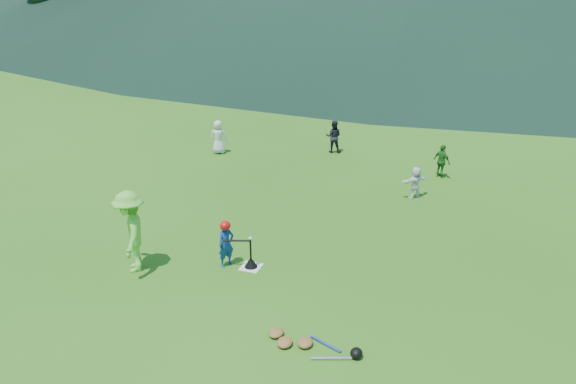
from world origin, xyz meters
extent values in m
plane|color=#2A5B14|center=(0.00, 0.00, 0.00)|extent=(120.00, 120.00, 0.00)
cube|color=silver|center=(0.00, 0.00, 0.01)|extent=(0.45, 0.45, 0.02)
sphere|color=white|center=(0.00, 0.00, 0.74)|extent=(0.08, 0.08, 0.08)
imported|color=navy|center=(-0.56, -0.09, 0.54)|extent=(0.43, 0.47, 1.09)
imported|color=#68CD3C|center=(-2.45, -0.95, 0.94)|extent=(1.22, 1.40, 1.88)
imported|color=silver|center=(-4.39, 7.29, 0.61)|extent=(0.69, 0.57, 1.22)
imported|color=black|center=(-0.50, 8.82, 0.59)|extent=(0.65, 0.55, 1.19)
imported|color=#24671E|center=(3.48, 7.46, 0.55)|extent=(0.67, 0.59, 1.09)
imported|color=white|center=(2.92, 5.45, 0.48)|extent=(0.83, 0.83, 0.96)
cone|color=black|center=(0.00, 0.00, 0.11)|extent=(0.30, 0.30, 0.18)
cylinder|color=black|center=(0.00, 0.00, 0.45)|extent=(0.04, 0.04, 0.50)
ellipsoid|color=#BC0C0E|center=(-0.56, -0.09, 1.01)|extent=(0.24, 0.26, 0.22)
cylinder|color=black|center=(-0.26, -0.13, 0.70)|extent=(0.61, 0.20, 0.07)
ellipsoid|color=olive|center=(1.69, -2.39, 0.06)|extent=(0.28, 0.34, 0.13)
ellipsoid|color=olive|center=(2.04, -2.27, 0.06)|extent=(0.28, 0.34, 0.13)
ellipsoid|color=olive|center=(1.44, -2.17, 0.06)|extent=(0.28, 0.34, 0.13)
cylinder|color=silver|center=(2.59, -2.49, 0.03)|extent=(0.70, 0.30, 0.06)
cylinder|color=#263FA5|center=(2.39, -2.14, 0.03)|extent=(0.65, 0.30, 0.05)
ellipsoid|color=black|center=(2.99, -2.29, 0.09)|extent=(0.22, 0.24, 0.19)
cube|color=gray|center=(0.00, 28.00, 0.60)|extent=(70.00, 0.03, 1.20)
cube|color=yellow|center=(0.00, 28.00, 1.24)|extent=(70.00, 0.08, 0.08)
cylinder|color=gray|center=(-35.00, 28.00, 0.60)|extent=(0.07, 0.07, 1.30)
cylinder|color=gray|center=(0.00, 28.00, 0.60)|extent=(0.07, 0.07, 1.30)
cylinder|color=#382314|center=(-32.00, 32.00, 1.57)|extent=(0.56, 0.56, 3.15)
cylinder|color=#382314|center=(-27.20, 33.50, 1.87)|extent=(0.56, 0.56, 3.74)
cylinder|color=#382314|center=(-22.40, 35.00, 2.17)|extent=(0.56, 0.56, 4.34)
cylinder|color=#382314|center=(-17.60, 32.00, 1.59)|extent=(0.56, 0.56, 3.18)
cylinder|color=#382314|center=(-12.80, 33.50, 1.89)|extent=(0.56, 0.56, 3.78)
cylinder|color=#382314|center=(-8.00, 35.00, 2.19)|extent=(0.56, 0.56, 4.38)
cylinder|color=#382314|center=(-3.20, 32.00, 1.61)|extent=(0.56, 0.56, 3.22)
cylinder|color=#382314|center=(1.60, 33.50, 1.91)|extent=(0.56, 0.56, 3.81)
cylinder|color=#382314|center=(6.40, 35.00, 2.20)|extent=(0.56, 0.56, 4.41)
camera|label=1|loc=(4.56, -10.26, 6.41)|focal=35.00mm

